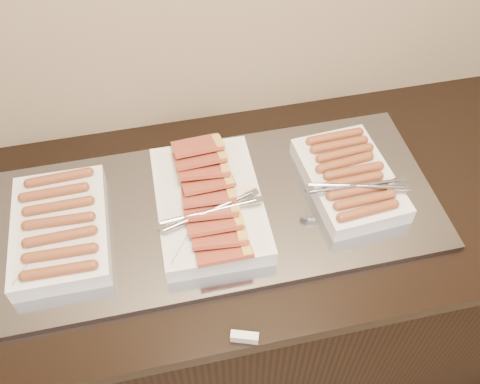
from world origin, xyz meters
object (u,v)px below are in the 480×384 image
(counter, at_px, (215,296))
(dish_center, at_px, (209,202))
(dish_left, at_px, (60,228))
(dish_right, at_px, (350,178))
(warming_tray, at_px, (208,212))

(counter, distance_m, dish_center, 0.50)
(dish_left, relative_size, dish_right, 1.02)
(dish_center, bearing_deg, counter, 131.61)
(counter, relative_size, dish_center, 4.93)
(counter, distance_m, dish_right, 0.63)
(counter, xyz_separation_m, dish_center, (0.00, -0.00, 0.50))
(counter, xyz_separation_m, warming_tray, (-0.00, 0.00, 0.46))
(dish_center, height_order, dish_right, dish_center)
(dish_left, xyz_separation_m, dish_center, (0.37, -0.00, 0.00))
(warming_tray, relative_size, dish_right, 3.55)
(dish_left, relative_size, dish_center, 0.83)
(warming_tray, distance_m, dish_right, 0.38)
(counter, distance_m, warming_tray, 0.46)
(dish_left, height_order, dish_center, dish_center)
(warming_tray, height_order, dish_right, dish_right)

